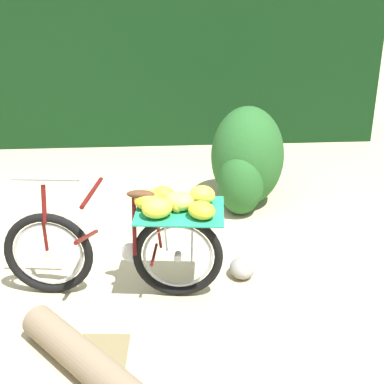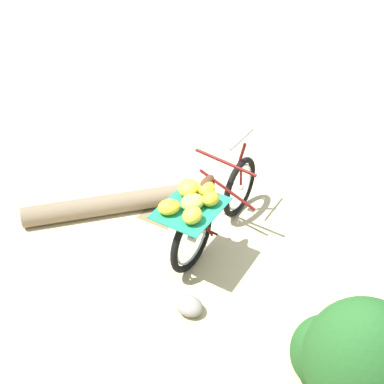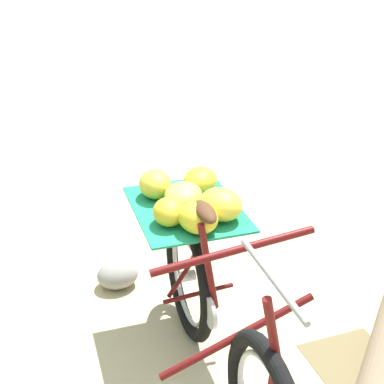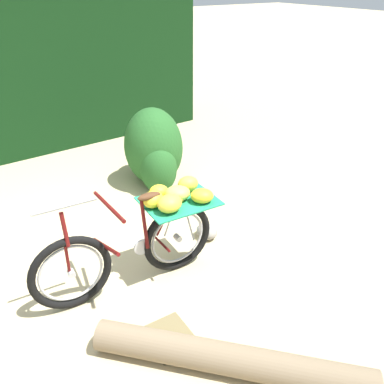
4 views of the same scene
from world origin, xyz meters
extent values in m
plane|color=#C6B284|center=(0.00, 0.00, 0.00)|extent=(60.00, 60.00, 0.00)
torus|color=black|center=(0.26, -0.71, 0.36)|extent=(0.10, 0.73, 0.73)
torus|color=#B7B7BC|center=(0.26, -0.71, 0.36)|extent=(0.04, 0.57, 0.57)
cylinder|color=#B7B7BC|center=(0.26, -0.71, 0.36)|extent=(0.08, 0.06, 0.06)
torus|color=black|center=(0.29, 0.33, 0.36)|extent=(0.10, 0.73, 0.73)
torus|color=#B7B7BC|center=(0.29, 0.33, 0.36)|extent=(0.04, 0.57, 0.57)
cylinder|color=#B7B7BC|center=(0.29, 0.33, 0.36)|extent=(0.08, 0.06, 0.06)
cylinder|color=#590F0F|center=(0.27, -0.39, 0.53)|extent=(0.70, 0.06, 0.30)
cylinder|color=#590F0F|center=(0.27, -0.32, 0.92)|extent=(0.71, 0.06, 0.11)
cylinder|color=#590F0F|center=(0.28, -0.01, 0.64)|extent=(0.11, 0.04, 0.49)
cylinder|color=#590F0F|center=(0.29, 0.14, 0.38)|extent=(0.38, 0.04, 0.05)
cylinder|color=#590F0F|center=(0.29, 0.18, 0.59)|extent=(0.32, 0.04, 0.47)
cylinder|color=#590F0F|center=(0.26, -0.72, 0.52)|extent=(0.05, 0.03, 0.30)
cylinder|color=#590F0F|center=(0.26, -0.70, 0.81)|extent=(0.10, 0.04, 0.30)
cylinder|color=gray|center=(0.26, -0.67, 1.02)|extent=(0.04, 0.52, 0.02)
ellipsoid|color=#4C2D19|center=(0.29, 0.05, 0.91)|extent=(0.10, 0.22, 0.06)
cylinder|color=#B7B7BC|center=(0.28, -0.05, 0.40)|extent=(0.03, 0.16, 0.16)
cylinder|color=#B7B7BC|center=(0.29, 0.24, 0.56)|extent=(0.20, 0.02, 0.39)
cylinder|color=#B7B7BC|center=(0.30, 0.45, 0.56)|extent=(0.24, 0.02, 0.39)
cube|color=brown|center=(0.30, 0.35, 0.76)|extent=(0.46, 0.61, 0.02)
cube|color=#1E8C60|center=(0.30, 0.35, 0.78)|extent=(0.56, 0.70, 0.01)
ellipsoid|color=gold|center=(0.16, 0.22, 0.85)|extent=(0.18, 0.21, 0.13)
ellipsoid|color=yellow|center=(0.18, 0.53, 0.86)|extent=(0.18, 0.21, 0.15)
ellipsoid|color=yellow|center=(0.42, 0.19, 0.86)|extent=(0.26, 0.28, 0.16)
ellipsoid|color=gold|center=(0.43, 0.52, 0.85)|extent=(0.27, 0.28, 0.13)
ellipsoid|color=#CCC64C|center=(0.28, 0.35, 0.85)|extent=(0.28, 0.30, 0.14)
ellipsoid|color=yellow|center=(0.27, 0.10, 0.86)|extent=(0.25, 0.27, 0.15)
sphere|color=gold|center=(0.33, 0.33, 0.83)|extent=(0.09, 0.09, 0.09)
cylinder|color=#7F6B51|center=(1.55, 0.03, 0.12)|extent=(1.66, 1.63, 0.24)
ellipsoid|color=#235623|center=(-1.53, 1.03, 0.54)|extent=(0.87, 0.78, 1.09)
ellipsoid|color=#235623|center=(-1.26, 0.95, 0.35)|extent=(0.54, 0.49, 0.71)
ellipsoid|color=gray|center=(0.01, 0.88, 0.08)|extent=(0.26, 0.22, 0.16)
cube|color=olive|center=(1.03, -0.19, 0.00)|extent=(0.44, 0.36, 0.01)
camera|label=1|loc=(4.30, 0.47, 2.73)|focal=53.93mm
camera|label=2|loc=(-1.44, 3.34, 3.50)|focal=43.29mm
camera|label=3|loc=(-0.55, -2.13, 2.16)|focal=53.10mm
camera|label=4|loc=(3.14, -1.31, 2.65)|focal=38.06mm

